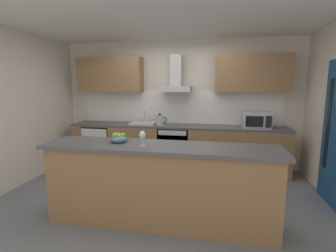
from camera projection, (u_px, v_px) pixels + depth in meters
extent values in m
cube|color=slate|center=(161.00, 198.00, 3.83)|extent=(5.89, 4.41, 0.02)
cube|color=white|center=(160.00, 17.00, 3.42)|extent=(5.89, 4.41, 0.02)
cube|color=silver|center=(179.00, 104.00, 5.33)|extent=(5.89, 0.12, 2.60)
cube|color=silver|center=(11.00, 109.00, 4.11)|extent=(0.12, 4.41, 2.60)
cube|color=white|center=(178.00, 107.00, 5.28)|extent=(4.15, 0.02, 0.66)
cube|color=olive|center=(176.00, 148.00, 5.10)|extent=(4.30, 0.60, 0.86)
cube|color=#4C4C51|center=(176.00, 126.00, 5.03)|extent=(4.30, 0.60, 0.04)
cube|color=olive|center=(160.00, 187.00, 3.05)|extent=(2.72, 0.52, 0.95)
cube|color=#4C4C51|center=(160.00, 147.00, 2.97)|extent=(2.82, 0.64, 0.04)
cube|color=olive|center=(110.00, 75.00, 5.29)|extent=(1.38, 0.32, 0.70)
cube|color=olive|center=(252.00, 73.00, 4.74)|extent=(1.38, 0.32, 0.70)
cube|color=black|center=(328.00, 124.00, 3.67)|extent=(0.01, 0.11, 1.31)
cube|color=slate|center=(175.00, 147.00, 5.08)|extent=(0.60, 0.56, 0.80)
cube|color=black|center=(172.00, 154.00, 4.81)|extent=(0.50, 0.02, 0.48)
cube|color=#B7BABC|center=(172.00, 133.00, 4.75)|extent=(0.54, 0.02, 0.09)
cylinder|color=#B7BABC|center=(172.00, 142.00, 4.74)|extent=(0.49, 0.02, 0.02)
cube|color=white|center=(101.00, 145.00, 5.40)|extent=(0.58, 0.56, 0.85)
cube|color=silver|center=(95.00, 148.00, 5.12)|extent=(0.55, 0.02, 0.80)
cylinder|color=#B7BABC|center=(104.00, 147.00, 5.05)|extent=(0.02, 0.02, 0.38)
cube|color=#B7BABC|center=(256.00, 120.00, 4.66)|extent=(0.50, 0.36, 0.30)
cube|color=black|center=(254.00, 121.00, 4.49)|extent=(0.30, 0.02, 0.19)
cube|color=black|center=(269.00, 122.00, 4.44)|extent=(0.10, 0.01, 0.21)
cube|color=silver|center=(144.00, 123.00, 5.14)|extent=(0.50, 0.40, 0.04)
cylinder|color=#B7BABC|center=(145.00, 117.00, 5.24)|extent=(0.03, 0.03, 0.26)
cylinder|color=#B7BABC|center=(144.00, 112.00, 5.15)|extent=(0.03, 0.16, 0.03)
cylinder|color=#B7BABC|center=(160.00, 120.00, 5.02)|extent=(0.15, 0.15, 0.20)
sphere|color=black|center=(160.00, 115.00, 5.00)|extent=(0.06, 0.06, 0.06)
cone|color=#B7BABC|center=(155.00, 118.00, 5.03)|extent=(0.09, 0.04, 0.07)
torus|color=black|center=(164.00, 120.00, 5.00)|extent=(0.11, 0.02, 0.11)
cube|color=#B7BABC|center=(176.00, 89.00, 5.00)|extent=(0.62, 0.45, 0.12)
cube|color=#B7BABC|center=(176.00, 71.00, 4.99)|extent=(0.22, 0.22, 0.60)
cylinder|color=silver|center=(143.00, 146.00, 2.94)|extent=(0.07, 0.07, 0.01)
cylinder|color=silver|center=(143.00, 142.00, 2.93)|extent=(0.01, 0.01, 0.09)
ellipsoid|color=silver|center=(142.00, 135.00, 2.92)|extent=(0.08, 0.08, 0.10)
ellipsoid|color=slate|center=(119.00, 139.00, 3.13)|extent=(0.22, 0.22, 0.09)
sphere|color=#66B233|center=(115.00, 136.00, 3.11)|extent=(0.08, 0.08, 0.08)
sphere|color=#66B233|center=(123.00, 135.00, 3.14)|extent=(0.06, 0.06, 0.06)
sphere|color=orange|center=(119.00, 136.00, 3.12)|extent=(0.07, 0.07, 0.07)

